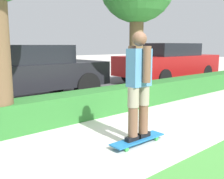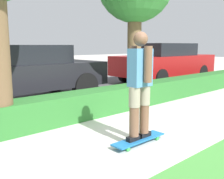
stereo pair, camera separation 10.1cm
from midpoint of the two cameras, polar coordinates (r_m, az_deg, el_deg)
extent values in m
plane|color=beige|center=(4.44, 5.74, -10.08)|extent=(60.00, 60.00, 0.00)
cube|color=#474749|center=(7.79, -17.87, -1.87)|extent=(18.62, 5.00, 0.01)
cube|color=#2D702D|center=(5.52, -6.67, -3.27)|extent=(18.62, 0.60, 0.54)
cube|color=#1E6BAD|center=(4.09, 5.16, -10.71)|extent=(0.97, 0.24, 0.02)
cylinder|color=green|center=(4.29, 9.09, -10.42)|extent=(0.06, 0.04, 0.06)
cylinder|color=green|center=(4.40, 7.23, -9.87)|extent=(0.06, 0.04, 0.06)
cylinder|color=green|center=(3.83, 2.73, -12.84)|extent=(0.06, 0.04, 0.06)
cylinder|color=green|center=(3.95, 0.84, -12.11)|extent=(0.06, 0.04, 0.06)
cube|color=black|center=(4.00, 4.05, -10.50)|extent=(0.26, 0.09, 0.07)
cylinder|color=brown|center=(3.88, 4.12, -4.86)|extent=(0.15, 0.15, 0.74)
cylinder|color=gray|center=(3.83, 4.16, -1.63)|extent=(0.17, 0.17, 0.30)
cube|color=black|center=(4.16, 6.23, -9.74)|extent=(0.26, 0.09, 0.07)
cylinder|color=brown|center=(4.04, 6.34, -4.30)|extent=(0.15, 0.15, 0.74)
cylinder|color=gray|center=(4.00, 6.40, -1.20)|extent=(0.17, 0.17, 0.30)
cube|color=#4C84B7|center=(3.85, 5.40, 4.77)|extent=(0.36, 0.19, 0.55)
cylinder|color=brown|center=(3.75, 7.09, 5.45)|extent=(0.12, 0.12, 0.52)
cylinder|color=brown|center=(3.95, 3.82, 5.71)|extent=(0.12, 0.12, 0.52)
sphere|color=brown|center=(3.84, 5.50, 10.90)|extent=(0.21, 0.21, 0.21)
cylinder|color=brown|center=(6.73, 4.41, 7.33)|extent=(0.35, 0.35, 2.46)
cube|color=black|center=(7.35, -18.30, 2.94)|extent=(4.13, 1.94, 0.65)
cube|color=black|center=(7.26, -19.42, 7.26)|extent=(2.16, 1.68, 0.48)
cylinder|color=black|center=(7.28, -6.24, 0.73)|extent=(0.75, 0.22, 0.75)
cylinder|color=black|center=(8.71, -12.88, 2.00)|extent=(0.75, 0.22, 0.75)
cube|color=maroon|center=(11.14, 11.19, 5.38)|extent=(4.67, 2.00, 0.75)
cube|color=black|center=(11.01, 10.86, 8.57)|extent=(2.44, 1.73, 0.49)
cylinder|color=black|center=(11.91, 18.68, 3.51)|extent=(0.66, 0.23, 0.66)
cylinder|color=black|center=(12.85, 11.81, 4.23)|extent=(0.66, 0.23, 0.66)
cylinder|color=black|center=(9.51, 10.20, 2.45)|extent=(0.66, 0.23, 0.66)
cylinder|color=black|center=(10.66, 2.68, 3.35)|extent=(0.66, 0.23, 0.66)
camera|label=1|loc=(0.05, 89.37, 0.11)|focal=42.00mm
camera|label=2|loc=(0.05, -90.63, -0.11)|focal=42.00mm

